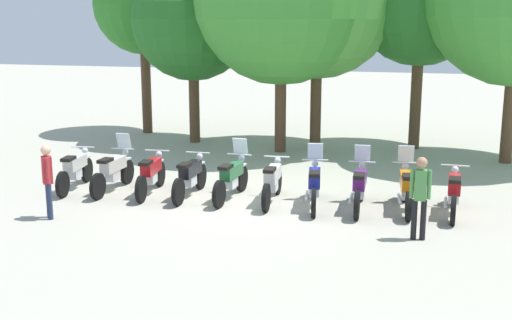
% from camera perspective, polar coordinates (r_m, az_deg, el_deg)
% --- Properties ---
extents(ground_plane, '(80.00, 80.00, 0.00)m').
position_cam_1_polar(ground_plane, '(15.13, -0.52, -3.72)').
color(ground_plane, '#ADA899').
extents(motorcycle_0, '(0.62, 2.18, 0.99)m').
position_cam_1_polar(motorcycle_0, '(16.78, -15.74, -0.82)').
color(motorcycle_0, black).
rests_on(motorcycle_0, ground_plane).
extents(motorcycle_1, '(0.62, 2.19, 1.37)m').
position_cam_1_polar(motorcycle_1, '(16.35, -12.53, -0.93)').
color(motorcycle_1, black).
rests_on(motorcycle_1, ground_plane).
extents(motorcycle_2, '(0.62, 2.18, 0.99)m').
position_cam_1_polar(motorcycle_2, '(15.92, -9.29, -1.21)').
color(motorcycle_2, black).
rests_on(motorcycle_2, ground_plane).
extents(motorcycle_3, '(0.62, 2.19, 0.99)m').
position_cam_1_polar(motorcycle_3, '(15.54, -5.86, -1.44)').
color(motorcycle_3, black).
rests_on(motorcycle_3, ground_plane).
extents(motorcycle_4, '(0.62, 2.19, 1.37)m').
position_cam_1_polar(motorcycle_4, '(15.29, -2.19, -1.56)').
color(motorcycle_4, black).
rests_on(motorcycle_4, ground_plane).
extents(motorcycle_5, '(0.62, 2.19, 0.99)m').
position_cam_1_polar(motorcycle_5, '(15.00, 1.46, -1.88)').
color(motorcycle_5, black).
rests_on(motorcycle_5, ground_plane).
extents(motorcycle_6, '(0.65, 2.17, 1.37)m').
position_cam_1_polar(motorcycle_6, '(14.69, 5.19, -2.17)').
color(motorcycle_6, black).
rests_on(motorcycle_6, ground_plane).
extents(motorcycle_7, '(0.62, 2.19, 1.37)m').
position_cam_1_polar(motorcycle_7, '(14.63, 9.18, -2.35)').
color(motorcycle_7, black).
rests_on(motorcycle_7, ground_plane).
extents(motorcycle_8, '(0.62, 2.19, 1.37)m').
position_cam_1_polar(motorcycle_8, '(14.75, 13.18, -2.39)').
color(motorcycle_8, black).
rests_on(motorcycle_8, ground_plane).
extents(motorcycle_9, '(0.62, 2.19, 0.99)m').
position_cam_1_polar(motorcycle_9, '(14.72, 17.13, -2.71)').
color(motorcycle_9, black).
rests_on(motorcycle_9, ground_plane).
extents(person_0, '(0.32, 0.36, 1.60)m').
position_cam_1_polar(person_0, '(14.35, -18.00, -1.39)').
color(person_0, '#232D4C').
rests_on(person_0, ground_plane).
extents(person_1, '(0.40, 0.23, 1.64)m').
position_cam_1_polar(person_1, '(12.71, 14.35, -2.77)').
color(person_1, black).
rests_on(person_1, ground_plane).
extents(tree_0, '(3.62, 3.62, 6.55)m').
position_cam_1_polar(tree_0, '(24.45, -9.96, 13.37)').
color(tree_0, brown).
rests_on(tree_0, ground_plane).
extents(tree_1, '(4.15, 4.15, 6.29)m').
position_cam_1_polar(tree_1, '(22.27, -5.65, 12.29)').
color(tree_1, brown).
rests_on(tree_1, ground_plane).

